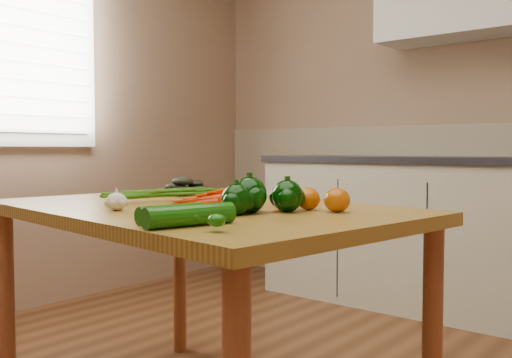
{
  "coord_description": "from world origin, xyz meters",
  "views": [
    {
      "loc": [
        1.16,
        -1.06,
        0.94
      ],
      "look_at": [
        -0.15,
        0.52,
        0.84
      ],
      "focal_mm": 40.0,
      "sensor_mm": 36.0,
      "label": 1
    }
  ],
  "objects_px": {
    "zucchini_a": "(190,215)",
    "tomato_c": "(337,200)",
    "carrot_bunch": "(194,194)",
    "pepper_a": "(249,195)",
    "zucchini_b": "(171,214)",
    "table": "(197,231)",
    "pepper_b": "(287,196)",
    "tomato_b": "(308,199)",
    "leafy_greens": "(183,182)",
    "garlic_bulb": "(116,202)",
    "pepper_c": "(236,200)",
    "tomato_a": "(280,196)"
  },
  "relations": [
    {
      "from": "garlic_bulb",
      "to": "tomato_b",
      "type": "distance_m",
      "value": 0.59
    },
    {
      "from": "garlic_bulb",
      "to": "pepper_b",
      "type": "height_order",
      "value": "pepper_b"
    },
    {
      "from": "tomato_c",
      "to": "zucchini_b",
      "type": "height_order",
      "value": "tomato_c"
    },
    {
      "from": "tomato_b",
      "to": "garlic_bulb",
      "type": "bearing_deg",
      "value": -138.55
    },
    {
      "from": "tomato_b",
      "to": "zucchini_b",
      "type": "height_order",
      "value": "tomato_b"
    },
    {
      "from": "pepper_c",
      "to": "tomato_a",
      "type": "bearing_deg",
      "value": 101.71
    },
    {
      "from": "tomato_a",
      "to": "zucchini_b",
      "type": "distance_m",
      "value": 0.52
    },
    {
      "from": "tomato_a",
      "to": "zucchini_b",
      "type": "xyz_separation_m",
      "value": [
        0.05,
        -0.52,
        -0.01
      ]
    },
    {
      "from": "carrot_bunch",
      "to": "zucchini_a",
      "type": "bearing_deg",
      "value": -38.33
    },
    {
      "from": "table",
      "to": "tomato_c",
      "type": "xyz_separation_m",
      "value": [
        0.47,
        0.12,
        0.12
      ]
    },
    {
      "from": "garlic_bulb",
      "to": "tomato_a",
      "type": "distance_m",
      "value": 0.52
    },
    {
      "from": "tomato_a",
      "to": "tomato_b",
      "type": "bearing_deg",
      "value": -15.72
    },
    {
      "from": "tomato_b",
      "to": "tomato_c",
      "type": "bearing_deg",
      "value": -0.78
    },
    {
      "from": "pepper_c",
      "to": "zucchini_a",
      "type": "height_order",
      "value": "pepper_c"
    },
    {
      "from": "carrot_bunch",
      "to": "pepper_b",
      "type": "distance_m",
      "value": 0.37
    },
    {
      "from": "table",
      "to": "pepper_b",
      "type": "relative_size",
      "value": 16.06
    },
    {
      "from": "pepper_c",
      "to": "tomato_c",
      "type": "xyz_separation_m",
      "value": [
        0.18,
        0.24,
        -0.01
      ]
    },
    {
      "from": "garlic_bulb",
      "to": "zucchini_a",
      "type": "xyz_separation_m",
      "value": [
        0.43,
        -0.1,
        -0.0
      ]
    },
    {
      "from": "table",
      "to": "zucchini_b",
      "type": "distance_m",
      "value": 0.46
    },
    {
      "from": "leafy_greens",
      "to": "pepper_a",
      "type": "bearing_deg",
      "value": -28.07
    },
    {
      "from": "garlic_bulb",
      "to": "leafy_greens",
      "type": "bearing_deg",
      "value": 118.6
    },
    {
      "from": "garlic_bulb",
      "to": "pepper_c",
      "type": "distance_m",
      "value": 0.39
    },
    {
      "from": "zucchini_a",
      "to": "zucchini_b",
      "type": "xyz_separation_m",
      "value": [
        -0.08,
        0.01,
        -0.0
      ]
    },
    {
      "from": "zucchini_a",
      "to": "zucchini_b",
      "type": "relative_size",
      "value": 1.28
    },
    {
      "from": "pepper_b",
      "to": "pepper_c",
      "type": "height_order",
      "value": "pepper_b"
    },
    {
      "from": "pepper_a",
      "to": "tomato_a",
      "type": "distance_m",
      "value": 0.22
    },
    {
      "from": "garlic_bulb",
      "to": "tomato_c",
      "type": "xyz_separation_m",
      "value": [
        0.55,
        0.39,
        0.01
      ]
    },
    {
      "from": "tomato_b",
      "to": "carrot_bunch",
      "type": "bearing_deg",
      "value": -163.19
    },
    {
      "from": "leafy_greens",
      "to": "garlic_bulb",
      "type": "height_order",
      "value": "leafy_greens"
    },
    {
      "from": "zucchini_a",
      "to": "table",
      "type": "bearing_deg",
      "value": 133.77
    },
    {
      "from": "pepper_a",
      "to": "leafy_greens",
      "type": "bearing_deg",
      "value": 151.93
    },
    {
      "from": "leafy_greens",
      "to": "zucchini_a",
      "type": "bearing_deg",
      "value": -42.23
    },
    {
      "from": "carrot_bunch",
      "to": "zucchini_b",
      "type": "xyz_separation_m",
      "value": [
        0.29,
        -0.37,
        -0.01
      ]
    },
    {
      "from": "tomato_b",
      "to": "pepper_c",
      "type": "bearing_deg",
      "value": -107.82
    },
    {
      "from": "leafy_greens",
      "to": "garlic_bulb",
      "type": "bearing_deg",
      "value": -61.4
    },
    {
      "from": "carrot_bunch",
      "to": "tomato_c",
      "type": "height_order",
      "value": "tomato_c"
    },
    {
      "from": "leafy_greens",
      "to": "tomato_a",
      "type": "xyz_separation_m",
      "value": [
        0.61,
        -0.14,
        -0.02
      ]
    },
    {
      "from": "tomato_c",
      "to": "zucchini_a",
      "type": "bearing_deg",
      "value": -103.05
    },
    {
      "from": "carrot_bunch",
      "to": "zucchini_b",
      "type": "relative_size",
      "value": 1.41
    },
    {
      "from": "tomato_a",
      "to": "tomato_b",
      "type": "height_order",
      "value": "tomato_b"
    },
    {
      "from": "table",
      "to": "pepper_b",
      "type": "bearing_deg",
      "value": 13.3
    },
    {
      "from": "pepper_a",
      "to": "zucchini_b",
      "type": "xyz_separation_m",
      "value": [
        0.0,
        -0.31,
        -0.03
      ]
    },
    {
      "from": "pepper_b",
      "to": "table",
      "type": "bearing_deg",
      "value": -173.68
    },
    {
      "from": "garlic_bulb",
      "to": "zucchini_a",
      "type": "height_order",
      "value": "garlic_bulb"
    },
    {
      "from": "carrot_bunch",
      "to": "leafy_greens",
      "type": "distance_m",
      "value": 0.47
    },
    {
      "from": "tomato_b",
      "to": "tomato_c",
      "type": "xyz_separation_m",
      "value": [
        0.1,
        -0.0,
        0.0
      ]
    },
    {
      "from": "zucchini_a",
      "to": "tomato_c",
      "type": "bearing_deg",
      "value": 76.95
    },
    {
      "from": "pepper_a",
      "to": "zucchini_b",
      "type": "bearing_deg",
      "value": -89.93
    },
    {
      "from": "table",
      "to": "leafy_greens",
      "type": "distance_m",
      "value": 0.51
    },
    {
      "from": "tomato_c",
      "to": "carrot_bunch",
      "type": "bearing_deg",
      "value": -166.8
    }
  ]
}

